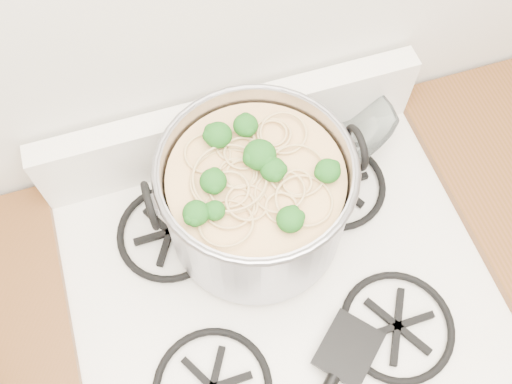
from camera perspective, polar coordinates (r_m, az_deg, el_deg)
name	(u,v)px	position (r m, az deg, el deg)	size (l,w,h in m)	color
gas_range	(273,340)	(1.52, 1.70, -14.59)	(0.76, 0.66, 0.92)	white
stock_pot	(256,198)	(0.99, 0.00, -0.61)	(0.36, 0.33, 0.23)	#9998A0
spatula	(349,348)	(1.02, 9.30, -15.12)	(0.29, 0.31, 0.02)	black
glass_bowl	(317,127)	(1.19, 6.16, 6.47)	(0.11, 0.11, 0.03)	white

